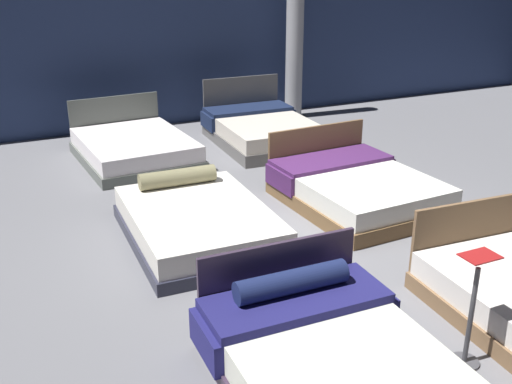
# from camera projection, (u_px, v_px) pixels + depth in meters

# --- Properties ---
(ground_plane) EXTENTS (18.00, 18.00, 0.02)m
(ground_plane) POSITION_uv_depth(u_px,v_px,m) (301.00, 233.00, 7.12)
(ground_plane) COLOR slate
(showroom_back_wall) EXTENTS (18.00, 0.06, 3.50)m
(showroom_back_wall) POSITION_uv_depth(u_px,v_px,m) (160.00, 30.00, 11.01)
(showroom_back_wall) COLOR navy
(showroom_back_wall) RESTS_ON ground_plane
(bed_0) EXTENTS (1.65, 2.10, 0.80)m
(bed_0) POSITION_uv_depth(u_px,v_px,m) (331.00, 363.00, 4.50)
(bed_0) COLOR #342739
(bed_0) RESTS_ON ground_plane
(bed_2) EXTENTS (1.59, 2.17, 0.60)m
(bed_2) POSITION_uv_depth(u_px,v_px,m) (198.00, 222.00, 6.90)
(bed_2) COLOR #292A3A
(bed_2) RESTS_ON ground_plane
(bed_3) EXTENTS (1.75, 2.12, 0.83)m
(bed_3) POSITION_uv_depth(u_px,v_px,m) (356.00, 188.00, 7.83)
(bed_3) COLOR brown
(bed_3) RESTS_ON ground_plane
(bed_4) EXTENTS (1.72, 2.16, 0.84)m
(bed_4) POSITION_uv_depth(u_px,v_px,m) (134.00, 148.00, 9.51)
(bed_4) COLOR #535852
(bed_4) RESTS_ON ground_plane
(bed_5) EXTENTS (1.65, 2.18, 0.98)m
(bed_5) POSITION_uv_depth(u_px,v_px,m) (262.00, 130.00, 10.37)
(bed_5) COLOR #585653
(bed_5) RESTS_ON ground_plane
(price_sign) EXTENTS (0.28, 0.24, 0.97)m
(price_sign) POSITION_uv_depth(u_px,v_px,m) (470.00, 324.00, 4.72)
(price_sign) COLOR #3F3F44
(price_sign) RESTS_ON ground_plane
(support_pillar) EXTENTS (0.33, 0.33, 3.50)m
(support_pillar) POSITION_uv_depth(u_px,v_px,m) (295.00, 27.00, 11.52)
(support_pillar) COLOR #99999E
(support_pillar) RESTS_ON ground_plane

